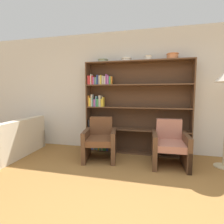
# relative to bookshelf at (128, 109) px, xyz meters

# --- Properties ---
(ground_plane) EXTENTS (24.00, 24.00, 0.00)m
(ground_plane) POSITION_rel_bookshelf_xyz_m (0.33, -2.22, -0.99)
(ground_plane) COLOR olive
(wall_back) EXTENTS (12.00, 0.06, 2.75)m
(wall_back) POSITION_rel_bookshelf_xyz_m (0.33, 0.16, 0.39)
(wall_back) COLOR silver
(wall_back) RESTS_ON ground
(bookshelf) EXTENTS (2.31, 0.30, 2.04)m
(bookshelf) POSITION_rel_bookshelf_xyz_m (0.00, 0.00, 0.00)
(bookshelf) COLOR brown
(bookshelf) RESTS_ON ground
(bowl_stoneware) EXTENTS (0.24, 0.24, 0.07)m
(bowl_stoneware) POSITION_rel_bookshelf_xyz_m (-0.58, -0.03, 1.09)
(bowl_stoneware) COLOR gray
(bowl_stoneware) RESTS_ON bookshelf
(bowl_copper) EXTENTS (0.23, 0.23, 0.07)m
(bowl_copper) POSITION_rel_bookshelf_xyz_m (-0.05, -0.03, 1.10)
(bowl_copper) COLOR silver
(bowl_copper) RESTS_ON bookshelf
(bowl_sage) EXTENTS (0.17, 0.17, 0.10)m
(bowl_sage) POSITION_rel_bookshelf_xyz_m (0.42, -0.03, 1.11)
(bowl_sage) COLOR silver
(bowl_sage) RESTS_ON bookshelf
(bowl_slate) EXTENTS (0.25, 0.25, 0.12)m
(bowl_slate) POSITION_rel_bookshelf_xyz_m (0.91, -0.03, 1.12)
(bowl_slate) COLOR #C67547
(bowl_slate) RESTS_ON bookshelf
(couch) EXTENTS (0.90, 1.54, 0.79)m
(couch) POSITION_rel_bookshelf_xyz_m (-2.44, -0.84, -0.70)
(couch) COLOR beige
(couch) RESTS_ON ground
(armchair_leather) EXTENTS (0.76, 0.79, 0.84)m
(armchair_leather) POSITION_rel_bookshelf_xyz_m (-0.49, -0.56, -0.61)
(armchair_leather) COLOR brown
(armchair_leather) RESTS_ON ground
(armchair_cushioned) EXTENTS (0.66, 0.70, 0.84)m
(armchair_cushioned) POSITION_rel_bookshelf_xyz_m (0.87, -0.55, -0.61)
(armchair_cushioned) COLOR brown
(armchair_cushioned) RESTS_ON ground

